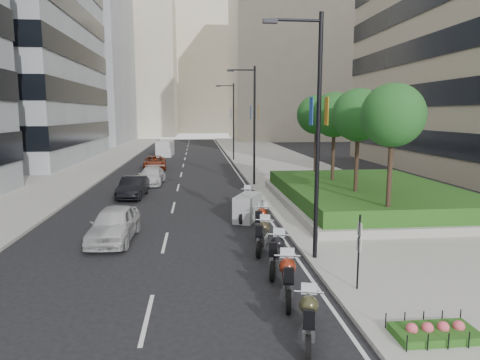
{
  "coord_description": "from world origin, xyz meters",
  "views": [
    {
      "loc": [
        -0.09,
        -14.12,
        5.51
      ],
      "look_at": [
        2.22,
        8.36,
        2.0
      ],
      "focal_mm": 32.0,
      "sensor_mm": 36.0,
      "label": 1
    }
  ],
  "objects": [
    {
      "name": "motorcycle_6",
      "position": [
        2.74,
        9.73,
        0.63
      ],
      "size": [
        0.84,
        2.34,
        1.18
      ],
      "rotation": [
        0.0,
        0.0,
        1.35
      ],
      "color": "black",
      "rests_on": "ground"
    },
    {
      "name": "lamp_post_2",
      "position": [
        4.14,
        36.0,
        5.07
      ],
      "size": [
        2.34,
        0.45,
        9.0
      ],
      "color": "black",
      "rests_on": "ground"
    },
    {
      "name": "car_c",
      "position": [
        -3.65,
        19.81,
        0.66
      ],
      "size": [
        2.07,
        4.63,
        1.32
      ],
      "primitive_type": "imported",
      "rotation": [
        0.0,
        0.0,
        -0.05
      ],
      "color": "silver",
      "rests_on": "ground"
    },
    {
      "name": "delivery_van",
      "position": [
        -4.16,
        42.7,
        0.93
      ],
      "size": [
        2.15,
        4.88,
        2.0
      ],
      "rotation": [
        0.0,
        0.0,
        -0.07
      ],
      "color": "silver",
      "rests_on": "ground"
    },
    {
      "name": "car_b",
      "position": [
        -4.3,
        14.4,
        0.69
      ],
      "size": [
        1.74,
        4.29,
        1.38
      ],
      "primitive_type": "imported",
      "rotation": [
        0.0,
        0.0,
        -0.07
      ],
      "color": "black",
      "rests_on": "ground"
    },
    {
      "name": "lane_edge",
      "position": [
        3.7,
        30.0,
        0.01
      ],
      "size": [
        0.12,
        100.0,
        0.01
      ],
      "primitive_type": "cube",
      "color": "silver",
      "rests_on": "ground"
    },
    {
      "name": "sidewalk_right",
      "position": [
        9.0,
        30.0,
        0.07
      ],
      "size": [
        10.0,
        100.0,
        0.15
      ],
      "primitive_type": "cube",
      "color": "#9E9B93",
      "rests_on": "ground"
    },
    {
      "name": "flower_bed",
      "position": [
        5.6,
        -5.0,
        0.25
      ],
      "size": [
        2.0,
        1.0,
        0.2
      ],
      "primitive_type": "cube",
      "color": "#184012",
      "rests_on": "sidewalk_right"
    },
    {
      "name": "sidewalk_left",
      "position": [
        -12.0,
        30.0,
        0.07
      ],
      "size": [
        8.0,
        100.0,
        0.15
      ],
      "primitive_type": "cube",
      "color": "#9E9B93",
      "rests_on": "ground"
    },
    {
      "name": "motorcycle_2",
      "position": [
        2.67,
        0.11,
        0.64
      ],
      "size": [
        1.03,
        2.33,
        1.2
      ],
      "rotation": [
        0.0,
        0.0,
        1.24
      ],
      "color": "black",
      "rests_on": "ground"
    },
    {
      "name": "motorcycle_4",
      "position": [
        2.82,
        4.71,
        0.65
      ],
      "size": [
        0.99,
        2.36,
        1.21
      ],
      "rotation": [
        0.0,
        0.0,
        1.27
      ],
      "color": "black",
      "rests_on": "ground"
    },
    {
      "name": "car_a",
      "position": [
        -3.71,
        4.46,
        0.75
      ],
      "size": [
        1.98,
        4.48,
        1.5
      ],
      "primitive_type": "imported",
      "rotation": [
        0.0,
        0.0,
        -0.05
      ],
      "color": "silver",
      "rests_on": "ground"
    },
    {
      "name": "building_cream_left",
      "position": [
        -18.0,
        100.0,
        17.0
      ],
      "size": [
        26.0,
        24.0,
        34.0
      ],
      "primitive_type": "cube",
      "color": "#B7AD93",
      "rests_on": "ground"
    },
    {
      "name": "lane_centre",
      "position": [
        -1.5,
        30.0,
        0.01
      ],
      "size": [
        0.12,
        100.0,
        0.01
      ],
      "primitive_type": "cube",
      "color": "silver",
      "rests_on": "ground"
    },
    {
      "name": "ground",
      "position": [
        0.0,
        0.0,
        0.0
      ],
      "size": [
        160.0,
        160.0,
        0.0
      ],
      "primitive_type": "plane",
      "color": "black",
      "rests_on": "ground"
    },
    {
      "name": "motorcycle_1",
      "position": [
        2.56,
        -2.19,
        0.64
      ],
      "size": [
        0.8,
        2.39,
        1.2
      ],
      "rotation": [
        0.0,
        0.0,
        1.39
      ],
      "color": "black",
      "rests_on": "ground"
    },
    {
      "name": "building_cream_right",
      "position": [
        22.0,
        80.0,
        18.0
      ],
      "size": [
        28.0,
        24.0,
        36.0
      ],
      "primitive_type": "cube",
      "color": "#B7AD93",
      "rests_on": "ground"
    },
    {
      "name": "building_grey_far",
      "position": [
        -24.0,
        70.0,
        15.0
      ],
      "size": [
        22.0,
        26.0,
        30.0
      ],
      "primitive_type": "cube",
      "color": "gray",
      "rests_on": "ground"
    },
    {
      "name": "planter",
      "position": [
        10.0,
        10.0,
        0.35
      ],
      "size": [
        10.0,
        14.0,
        0.4
      ],
      "primitive_type": "cube",
      "color": "#9E9B93",
      "rests_on": "sidewalk_right"
    },
    {
      "name": "tree_0",
      "position": [
        8.5,
        4.0,
        5.42
      ],
      "size": [
        2.8,
        2.8,
        6.3
      ],
      "color": "#332319",
      "rests_on": "planter"
    },
    {
      "name": "tree_2",
      "position": [
        8.5,
        12.0,
        5.42
      ],
      "size": [
        2.8,
        2.8,
        6.3
      ],
      "color": "#332319",
      "rests_on": "planter"
    },
    {
      "name": "motorcycle_0",
      "position": [
        2.55,
        -4.66,
        0.59
      ],
      "size": [
        0.84,
        2.16,
        1.1
      ],
      "rotation": [
        0.0,
        0.0,
        1.31
      ],
      "color": "black",
      "rests_on": "ground"
    },
    {
      "name": "lamp_post_0",
      "position": [
        4.14,
        1.0,
        5.07
      ],
      "size": [
        2.34,
        0.45,
        9.0
      ],
      "color": "black",
      "rests_on": "ground"
    },
    {
      "name": "parking_sign",
      "position": [
        4.8,
        -2.0,
        1.46
      ],
      "size": [
        0.06,
        0.32,
        2.5
      ],
      "color": "black",
      "rests_on": "ground"
    },
    {
      "name": "lamp_post_1",
      "position": [
        4.14,
        18.0,
        5.07
      ],
      "size": [
        2.34,
        0.45,
        9.0
      ],
      "color": "black",
      "rests_on": "ground"
    },
    {
      "name": "tree_1",
      "position": [
        8.5,
        8.0,
        5.42
      ],
      "size": [
        2.8,
        2.8,
        6.3
      ],
      "color": "#332319",
      "rests_on": "planter"
    },
    {
      "name": "car_d",
      "position": [
        -4.25,
        29.26,
        0.66
      ],
      "size": [
        2.5,
        4.88,
        1.32
      ],
      "primitive_type": "imported",
      "rotation": [
        0.0,
        0.0,
        0.07
      ],
      "color": "maroon",
      "rests_on": "ground"
    },
    {
      "name": "motorcycle_3",
      "position": [
        2.53,
        2.42,
        0.63
      ],
      "size": [
        1.0,
        2.27,
        1.17
      ],
      "rotation": [
        0.0,
        0.0,
        1.25
      ],
      "color": "black",
      "rests_on": "ground"
    },
    {
      "name": "tree_3",
      "position": [
        8.5,
        16.0,
        5.42
      ],
      "size": [
        2.8,
        2.8,
        6.3
      ],
      "color": "#332319",
      "rests_on": "planter"
    },
    {
      "name": "hedge",
      "position": [
        10.0,
        10.0,
        0.95
      ],
      "size": [
        9.4,
        13.4,
        0.8
      ],
      "primitive_type": "cube",
      "color": "#184012",
      "rests_on": "planter"
    },
    {
      "name": "building_cream_centre",
      "position": [
        2.0,
        120.0,
        19.0
      ],
      "size": [
        30.0,
        24.0,
        38.0
      ],
      "primitive_type": "cube",
      "color": "#B7AD93",
      "rests_on": "ground"
    },
    {
      "name": "motorcycle_5",
      "position": [
        2.51,
        7.4,
        0.68
      ],
      "size": [
        1.74,
        2.44,
        1.37
      ],
      "rotation": [
        0.0,
        0.0,
        1.16
      ],
      "color": "black",
      "rests_on": "ground"
    }
  ]
}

